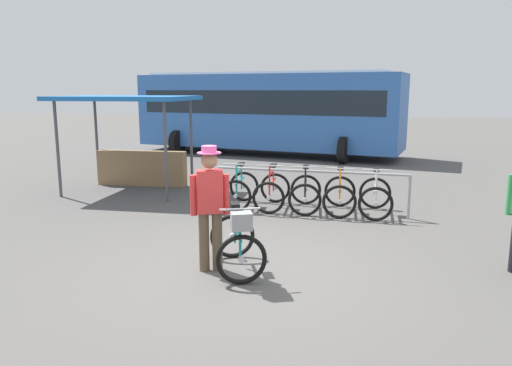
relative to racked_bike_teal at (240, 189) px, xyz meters
The scene contains 11 objects.
ground_plane 3.83m from the racked_bike_teal, 76.60° to the right, with size 80.00×80.00×0.00m, color #514F4C.
bike_rack_rail 1.55m from the racked_bike_teal, ahead, with size 3.90×0.26×0.88m.
racked_bike_teal is the anchor object (origin of this frame).
racked_bike_red 0.70m from the racked_bike_teal, ahead, with size 0.70×1.12×0.97m.
racked_bike_black 1.40m from the racked_bike_teal, ahead, with size 0.75×1.16×0.98m.
racked_bike_orange 2.10m from the racked_bike_teal, ahead, with size 0.69×1.10×0.97m.
racked_bike_white 2.80m from the racked_bike_teal, ahead, with size 0.68×1.13×0.98m.
featured_bicycle 3.85m from the racked_bike_teal, 77.00° to the right, with size 1.00×1.26×0.97m.
person_with_featured_bike 3.82m from the racked_bike_teal, 82.55° to the right, with size 0.50×0.32×1.72m.
bus_distant 8.71m from the racked_bike_teal, 96.46° to the left, with size 10.30×4.68×3.08m.
market_stall 3.46m from the racked_bike_teal, 156.12° to the left, with size 3.14×2.36×2.30m.
Camera 1 is at (1.51, -6.21, 2.45)m, focal length 34.40 mm.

